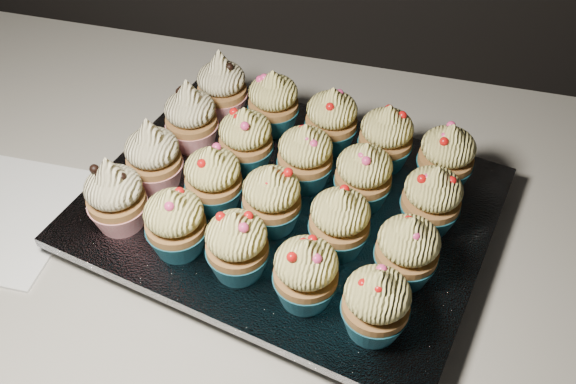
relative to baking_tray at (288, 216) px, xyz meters
name	(u,v)px	position (x,y,z in m)	size (l,w,h in m)	color
cabinet	(230,375)	(-0.11, 0.04, -0.48)	(2.40, 0.60, 0.86)	black
worktop	(207,195)	(-0.11, 0.04, -0.03)	(2.44, 0.64, 0.04)	beige
baking_tray	(288,216)	(0.00, 0.00, 0.00)	(0.40, 0.30, 0.02)	black
foil_lining	(288,206)	(0.00, 0.00, 0.02)	(0.43, 0.34, 0.01)	silver
cupcake_0	(115,196)	(-0.17, -0.08, 0.06)	(0.06, 0.06, 0.10)	red
cupcake_1	(175,223)	(-0.09, -0.09, 0.06)	(0.06, 0.06, 0.08)	#16576A
cupcake_2	(237,245)	(-0.02, -0.10, 0.06)	(0.06, 0.06, 0.08)	#16576A
cupcake_3	(306,273)	(0.05, -0.12, 0.06)	(0.06, 0.06, 0.08)	#16576A
cupcake_4	(376,304)	(0.12, -0.14, 0.06)	(0.06, 0.06, 0.08)	#16576A
cupcake_5	(153,157)	(-0.15, -0.01, 0.06)	(0.06, 0.06, 0.10)	red
cupcake_6	(213,179)	(-0.08, -0.02, 0.06)	(0.06, 0.06, 0.08)	#16576A
cupcake_7	(272,199)	(-0.01, -0.03, 0.06)	(0.06, 0.06, 0.08)	#16576A
cupcake_8	(340,222)	(0.07, -0.05, 0.06)	(0.06, 0.06, 0.08)	#16576A
cupcake_9	(407,250)	(0.14, -0.07, 0.06)	(0.06, 0.06, 0.08)	#16576A
cupcake_10	(191,117)	(-0.14, 0.07, 0.06)	(0.06, 0.06, 0.10)	red
cupcake_11	(246,140)	(-0.06, 0.05, 0.06)	(0.06, 0.06, 0.08)	#16576A
cupcake_12	(305,157)	(0.01, 0.04, 0.06)	(0.06, 0.06, 0.08)	#16576A
cupcake_13	(363,176)	(0.08, 0.02, 0.06)	(0.06, 0.06, 0.08)	#16576A
cupcake_14	(431,199)	(0.15, 0.01, 0.06)	(0.06, 0.06, 0.08)	#16576A
cupcake_15	(222,87)	(-0.12, 0.13, 0.06)	(0.06, 0.06, 0.10)	red
cupcake_16	(273,103)	(-0.05, 0.12, 0.06)	(0.06, 0.06, 0.08)	#16576A
cupcake_17	(331,120)	(0.02, 0.11, 0.06)	(0.06, 0.06, 0.08)	#16576A
cupcake_18	(386,138)	(0.09, 0.09, 0.06)	(0.06, 0.06, 0.08)	#16576A
cupcake_19	(446,157)	(0.16, 0.08, 0.06)	(0.06, 0.06, 0.08)	#16576A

